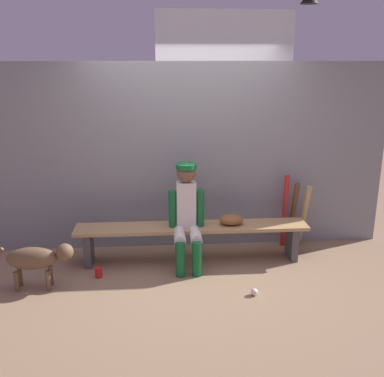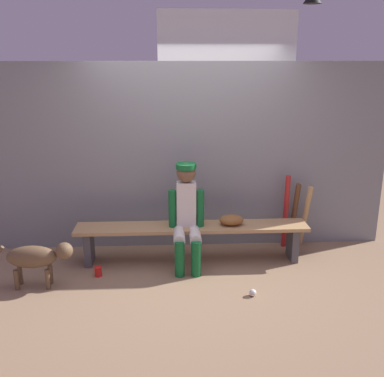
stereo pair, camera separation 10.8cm
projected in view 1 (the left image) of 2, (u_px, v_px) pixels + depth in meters
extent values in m
plane|color=#937556|center=(192.00, 260.00, 5.44)|extent=(30.00, 30.00, 0.00)
cube|color=gray|center=(189.00, 158.00, 5.58)|extent=(4.90, 0.03, 2.29)
cube|color=tan|center=(192.00, 227.00, 5.32)|extent=(2.71, 0.36, 0.04)
cube|color=#4C4C51|center=(89.00, 248.00, 5.29)|extent=(0.08, 0.29, 0.41)
cube|color=#4C4C51|center=(292.00, 242.00, 5.46)|extent=(0.08, 0.29, 0.41)
cube|color=silver|center=(186.00, 204.00, 5.23)|extent=(0.22, 0.13, 0.53)
sphere|color=brown|center=(186.00, 173.00, 5.12)|extent=(0.22, 0.22, 0.22)
cylinder|color=#14662D|center=(186.00, 166.00, 5.10)|extent=(0.23, 0.23, 0.06)
cylinder|color=silver|center=(179.00, 235.00, 5.13)|extent=(0.13, 0.38, 0.13)
cylinder|color=#14662D|center=(180.00, 259.00, 5.00)|extent=(0.11, 0.11, 0.41)
cylinder|color=#14662D|center=(172.00, 209.00, 5.21)|extent=(0.09, 0.09, 0.45)
cylinder|color=silver|center=(195.00, 235.00, 5.14)|extent=(0.13, 0.38, 0.13)
cylinder|color=#14662D|center=(197.00, 259.00, 5.02)|extent=(0.11, 0.11, 0.41)
cylinder|color=#14662D|center=(200.00, 209.00, 5.24)|extent=(0.09, 0.09, 0.45)
ellipsoid|color=brown|center=(231.00, 220.00, 5.32)|extent=(0.28, 0.20, 0.12)
cylinder|color=#B22323|center=(285.00, 211.00, 5.70)|extent=(0.08, 0.15, 0.95)
cylinder|color=brown|center=(293.00, 214.00, 5.76)|extent=(0.10, 0.21, 0.85)
cylinder|color=tan|center=(304.00, 215.00, 5.73)|extent=(0.11, 0.27, 0.83)
sphere|color=white|center=(254.00, 292.00, 4.65)|extent=(0.07, 0.07, 0.07)
cylinder|color=red|center=(99.00, 272.00, 5.02)|extent=(0.08, 0.08, 0.11)
cylinder|color=red|center=(199.00, 220.00, 5.33)|extent=(0.08, 0.08, 0.11)
cylinder|color=#3F3F42|center=(166.00, 147.00, 6.37)|extent=(0.10, 0.10, 2.22)
cylinder|color=#3F3F42|center=(279.00, 146.00, 6.49)|extent=(0.10, 0.10, 2.22)
cube|color=white|center=(225.00, 38.00, 6.01)|extent=(1.85, 0.08, 0.71)
ellipsoid|color=brown|center=(32.00, 258.00, 4.71)|extent=(0.52, 0.20, 0.24)
sphere|color=brown|center=(65.00, 252.00, 4.71)|extent=(0.18, 0.18, 0.18)
cylinder|color=brown|center=(51.00, 275.00, 4.84)|extent=(0.05, 0.05, 0.22)
cylinder|color=brown|center=(48.00, 281.00, 4.72)|extent=(0.05, 0.05, 0.22)
cylinder|color=brown|center=(20.00, 276.00, 4.82)|extent=(0.05, 0.05, 0.22)
cylinder|color=brown|center=(17.00, 282.00, 4.70)|extent=(0.05, 0.05, 0.22)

